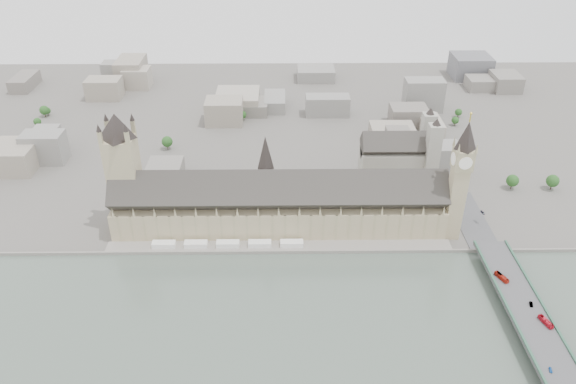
{
  "coord_description": "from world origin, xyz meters",
  "views": [
    {
      "loc": [
        3.07,
        -362.19,
        264.11
      ],
      "look_at": [
        7.33,
        16.74,
        36.73
      ],
      "focal_mm": 35.0,
      "sensor_mm": 36.0,
      "label": 1
    }
  ],
  "objects_px": {
    "victoria_tower": "(123,167)",
    "car_approach": "(483,212)",
    "westminster_bridge": "(524,313)",
    "red_bus_south": "(546,322)",
    "red_bus_north": "(502,277)",
    "car_silver": "(531,304)",
    "palace_of_westminster": "(279,205)",
    "elizabeth_tower": "(460,173)",
    "car_blue": "(551,370)",
    "westminster_abbey": "(399,158)"
  },
  "relations": [
    {
      "from": "palace_of_westminster",
      "to": "elizabeth_tower",
      "type": "bearing_deg",
      "value": -4.85
    },
    {
      "from": "elizabeth_tower",
      "to": "car_silver",
      "type": "xyz_separation_m",
      "value": [
        28.32,
        -93.82,
        -47.03
      ]
    },
    {
      "from": "westminster_abbey",
      "to": "red_bus_south",
      "type": "height_order",
      "value": "westminster_abbey"
    },
    {
      "from": "car_silver",
      "to": "westminster_bridge",
      "type": "bearing_deg",
      "value": -145.62
    },
    {
      "from": "car_silver",
      "to": "car_approach",
      "type": "xyz_separation_m",
      "value": [
        2.43,
        110.68,
        -0.06
      ]
    },
    {
      "from": "westminster_abbey",
      "to": "car_blue",
      "type": "bearing_deg",
      "value": -79.05
    },
    {
      "from": "car_blue",
      "to": "car_approach",
      "type": "distance_m",
      "value": 165.94
    },
    {
      "from": "elizabeth_tower",
      "to": "westminster_abbey",
      "type": "relative_size",
      "value": 1.58
    },
    {
      "from": "red_bus_north",
      "to": "victoria_tower",
      "type": "bearing_deg",
      "value": 139.7
    },
    {
      "from": "elizabeth_tower",
      "to": "car_blue",
      "type": "height_order",
      "value": "elizabeth_tower"
    },
    {
      "from": "palace_of_westminster",
      "to": "victoria_tower",
      "type": "xyz_separation_m",
      "value": [
        -122.0,
        6.3,
        32.5
      ]
    },
    {
      "from": "westminster_abbey",
      "to": "car_silver",
      "type": "xyz_separation_m",
      "value": [
        55.4,
        -180.82,
        -14.02
      ]
    },
    {
      "from": "elizabeth_tower",
      "to": "red_bus_south",
      "type": "distance_m",
      "value": 123.89
    },
    {
      "from": "palace_of_westminster",
      "to": "red_bus_south",
      "type": "distance_m",
      "value": 208.82
    },
    {
      "from": "westminster_bridge",
      "to": "car_silver",
      "type": "xyz_separation_m",
      "value": [
        4.32,
        1.68,
        5.94
      ]
    },
    {
      "from": "palace_of_westminster",
      "to": "red_bus_south",
      "type": "bearing_deg",
      "value": -35.96
    },
    {
      "from": "westminster_bridge",
      "to": "red_bus_north",
      "type": "xyz_separation_m",
      "value": [
        -6.33,
        28.46,
        6.81
      ]
    },
    {
      "from": "elizabeth_tower",
      "to": "car_blue",
      "type": "distance_m",
      "value": 157.03
    },
    {
      "from": "elizabeth_tower",
      "to": "car_silver",
      "type": "relative_size",
      "value": 21.82
    },
    {
      "from": "palace_of_westminster",
      "to": "red_bus_south",
      "type": "xyz_separation_m",
      "value": [
        168.79,
        -122.46,
        -10.8
      ]
    },
    {
      "from": "victoria_tower",
      "to": "red_bus_north",
      "type": "height_order",
      "value": "victoria_tower"
    },
    {
      "from": "car_silver",
      "to": "car_approach",
      "type": "bearing_deg",
      "value": 101.88
    },
    {
      "from": "victoria_tower",
      "to": "westminster_abbey",
      "type": "bearing_deg",
      "value": 16.5
    },
    {
      "from": "elizabeth_tower",
      "to": "car_approach",
      "type": "distance_m",
      "value": 58.71
    },
    {
      "from": "car_approach",
      "to": "car_silver",
      "type": "bearing_deg",
      "value": -102.84
    },
    {
      "from": "palace_of_westminster",
      "to": "red_bus_south",
      "type": "relative_size",
      "value": 22.36
    },
    {
      "from": "red_bus_north",
      "to": "car_silver",
      "type": "bearing_deg",
      "value": -91.57
    },
    {
      "from": "westminster_abbey",
      "to": "car_silver",
      "type": "distance_m",
      "value": 189.63
    },
    {
      "from": "palace_of_westminster",
      "to": "car_silver",
      "type": "relative_size",
      "value": 53.79
    },
    {
      "from": "car_silver",
      "to": "westminster_abbey",
      "type": "bearing_deg",
      "value": 120.17
    },
    {
      "from": "red_bus_south",
      "to": "elizabeth_tower",
      "type": "bearing_deg",
      "value": 87.25
    },
    {
      "from": "westminster_bridge",
      "to": "red_bus_south",
      "type": "bearing_deg",
      "value": -66.01
    },
    {
      "from": "victoria_tower",
      "to": "westminster_bridge",
      "type": "distance_m",
      "value": 309.91
    },
    {
      "from": "westminster_bridge",
      "to": "red_bus_north",
      "type": "relative_size",
      "value": 26.79
    },
    {
      "from": "westminster_abbey",
      "to": "red_bus_south",
      "type": "xyz_separation_m",
      "value": [
        57.87,
        -197.76,
        -13.18
      ]
    },
    {
      "from": "red_bus_south",
      "to": "palace_of_westminster",
      "type": "bearing_deg",
      "value": 125.75
    },
    {
      "from": "victoria_tower",
      "to": "car_silver",
      "type": "bearing_deg",
      "value": -21.2
    },
    {
      "from": "victoria_tower",
      "to": "car_silver",
      "type": "relative_size",
      "value": 20.3
    },
    {
      "from": "elizabeth_tower",
      "to": "car_approach",
      "type": "xyz_separation_m",
      "value": [
        30.76,
        16.86,
        -47.09
      ]
    },
    {
      "from": "victoria_tower",
      "to": "red_bus_south",
      "type": "xyz_separation_m",
      "value": [
        290.79,
        -128.76,
        -43.3
      ]
    },
    {
      "from": "car_blue",
      "to": "victoria_tower",
      "type": "bearing_deg",
      "value": 161.58
    },
    {
      "from": "victoria_tower",
      "to": "car_approach",
      "type": "bearing_deg",
      "value": -0.23
    },
    {
      "from": "elizabeth_tower",
      "to": "victoria_tower",
      "type": "height_order",
      "value": "elizabeth_tower"
    },
    {
      "from": "victoria_tower",
      "to": "car_silver",
      "type": "height_order",
      "value": "victoria_tower"
    },
    {
      "from": "elizabeth_tower",
      "to": "westminster_bridge",
      "type": "relative_size",
      "value": 0.33
    },
    {
      "from": "red_bus_south",
      "to": "car_approach",
      "type": "bearing_deg",
      "value": 71.73
    },
    {
      "from": "victoria_tower",
      "to": "car_silver",
      "type": "xyz_separation_m",
      "value": [
        288.32,
        -111.82,
        -44.14
      ]
    },
    {
      "from": "elizabeth_tower",
      "to": "car_blue",
      "type": "xyz_separation_m",
      "value": [
        18.52,
        -148.63,
        -47.16
      ]
    },
    {
      "from": "red_bus_north",
      "to": "red_bus_south",
      "type": "bearing_deg",
      "value": -96.56
    },
    {
      "from": "westminster_abbey",
      "to": "car_approach",
      "type": "relative_size",
      "value": 13.17
    }
  ]
}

